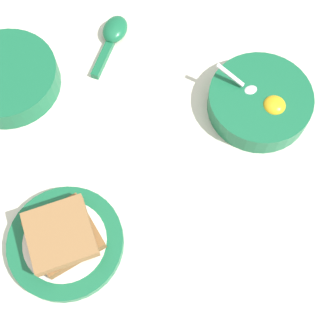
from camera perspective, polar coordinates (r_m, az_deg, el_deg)
ground_plane at (r=0.77m, az=1.67°, el=4.71°), size 3.00×3.00×0.00m
egg_bowl at (r=0.79m, az=11.13°, el=7.96°), size 0.17×0.17×0.07m
toast_plate at (r=0.71m, az=-12.35°, el=-8.87°), size 0.17×0.17×0.02m
toast_sandwich at (r=0.69m, az=-12.78°, el=-7.95°), size 0.10×0.10×0.04m
soup_spoon at (r=0.87m, az=-6.71°, el=15.92°), size 0.11×0.11×0.03m
congee_bowl at (r=0.84m, az=-19.09°, el=10.39°), size 0.17×0.17×0.04m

